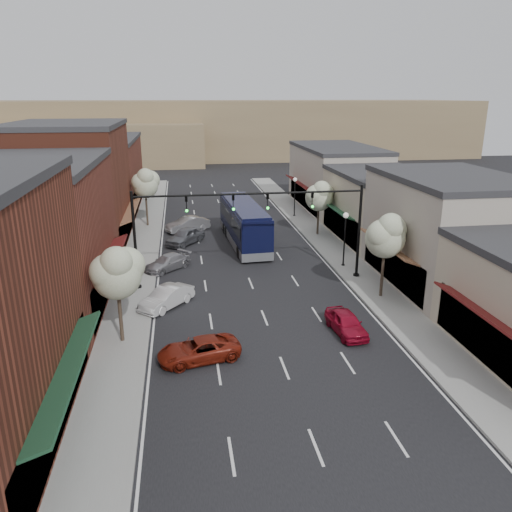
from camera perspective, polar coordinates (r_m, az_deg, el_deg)
name	(u,v)px	position (r m, az deg, el deg)	size (l,w,h in m)	color
ground	(270,332)	(29.15, 1.64, -8.71)	(160.00, 160.00, 0.00)	black
sidewalk_left	(142,246)	(46.14, -12.86, 1.09)	(2.80, 73.00, 0.15)	gray
sidewalk_right	(323,239)	(47.84, 7.62, 1.98)	(2.80, 73.00, 0.15)	gray
curb_left	(158,246)	(46.05, -11.13, 1.17)	(0.25, 73.00, 0.17)	gray
curb_right	(308,239)	(47.47, 5.99, 1.91)	(0.25, 73.00, 0.17)	gray
bldg_left_midnear	(29,237)	(34.07, -24.55, 1.98)	(10.14, 14.10, 9.40)	brown
bldg_left_midfar	(72,187)	(47.23, -20.33, 7.46)	(10.14, 14.10, 10.90)	brown
bldg_left_far	(99,174)	(62.99, -17.45, 8.95)	(10.14, 18.10, 8.40)	brown
bldg_right_midnear	(447,231)	(37.75, 20.95, 2.67)	(9.14, 12.10, 7.90)	#A4998D
bldg_right_midfar	(380,206)	(48.39, 14.00, 5.56)	(9.14, 12.10, 6.40)	#B4A68F
bldg_right_far	(336,178)	(61.24, 9.09, 8.83)	(9.14, 16.10, 7.40)	#A4998D
hill_far	(199,129)	(115.95, -6.51, 14.27)	(120.00, 30.00, 12.00)	#7A6647
hill_near	(74,144)	(105.98, -20.11, 11.91)	(50.00, 20.00, 8.00)	#7A6647
signal_mast_right	(328,219)	(36.18, 8.24, 4.23)	(8.22, 0.46, 7.00)	black
signal_mast_left	(169,225)	(34.68, -9.88, 3.55)	(8.22, 0.46, 7.00)	black
tree_right_near	(387,234)	(33.46, 14.69, 2.40)	(2.85, 2.65, 5.95)	#47382B
tree_right_far	(320,195)	(48.27, 7.27, 6.92)	(2.85, 2.65, 5.43)	#47382B
tree_left_near	(117,271)	(27.28, -15.59, -1.67)	(2.85, 2.65, 5.69)	#47382B
tree_left_far	(145,183)	(52.38, -12.53, 8.17)	(2.85, 2.65, 6.13)	#47382B
lamp_post_near	(345,231)	(39.54, 10.14, 2.88)	(0.44, 0.44, 4.44)	black
lamp_post_far	(295,190)	(55.99, 4.46, 7.48)	(0.44, 0.44, 4.44)	black
coach_bus	(244,223)	(45.68, -1.39, 3.80)	(3.36, 12.36, 3.74)	black
red_hatchback	(346,323)	(29.25, 10.27, -7.53)	(1.50, 3.73, 1.27)	maroon
parked_car_a	(199,350)	(26.22, -6.56, -10.61)	(1.96, 4.24, 1.18)	maroon
parked_car_b	(167,297)	(32.65, -10.18, -4.69)	(1.42, 4.07, 1.34)	silver
parked_car_c	(167,263)	(39.60, -10.08, -0.74)	(1.66, 4.08, 1.18)	#96959A
parked_car_d	(185,236)	(46.22, -8.11, 2.27)	(1.78, 4.42, 1.51)	#57595E
parked_car_e	(188,224)	(50.58, -7.81, 3.61)	(1.54, 4.43, 1.46)	#96979B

